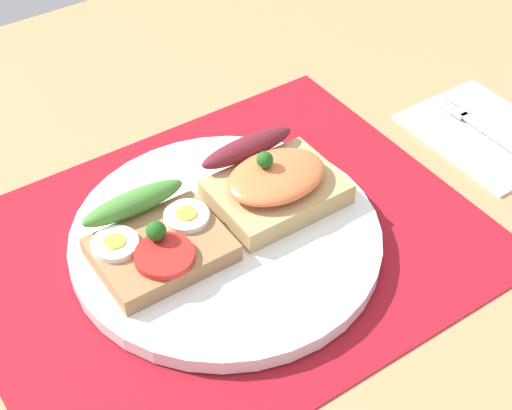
% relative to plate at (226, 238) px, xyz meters
% --- Properties ---
extents(ground_plane, '(1.20, 0.90, 0.03)m').
position_rel_plate_xyz_m(ground_plane, '(0.00, 0.00, -0.03)').
color(ground_plane, tan).
extents(placemat, '(0.41, 0.33, 0.00)m').
position_rel_plate_xyz_m(placemat, '(0.00, 0.00, -0.01)').
color(placemat, maroon).
rests_on(placemat, ground_plane).
extents(plate, '(0.26, 0.26, 0.01)m').
position_rel_plate_xyz_m(plate, '(0.00, 0.00, 0.00)').
color(plate, white).
rests_on(plate, placemat).
extents(sandwich_egg_tomato, '(0.10, 0.09, 0.04)m').
position_rel_plate_xyz_m(sandwich_egg_tomato, '(-0.06, 0.01, 0.02)').
color(sandwich_egg_tomato, '#9E7048').
rests_on(sandwich_egg_tomato, plate).
extents(sandwich_salmon, '(0.11, 0.09, 0.05)m').
position_rel_plate_xyz_m(sandwich_salmon, '(0.06, 0.01, 0.03)').
color(sandwich_salmon, tan).
rests_on(sandwich_salmon, plate).
extents(napkin, '(0.11, 0.14, 0.01)m').
position_rel_plate_xyz_m(napkin, '(0.29, -0.02, -0.01)').
color(napkin, white).
rests_on(napkin, ground_plane).
extents(fork, '(0.02, 0.14, 0.00)m').
position_rel_plate_xyz_m(fork, '(0.29, -0.01, -0.00)').
color(fork, '#B7B7BC').
rests_on(fork, napkin).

